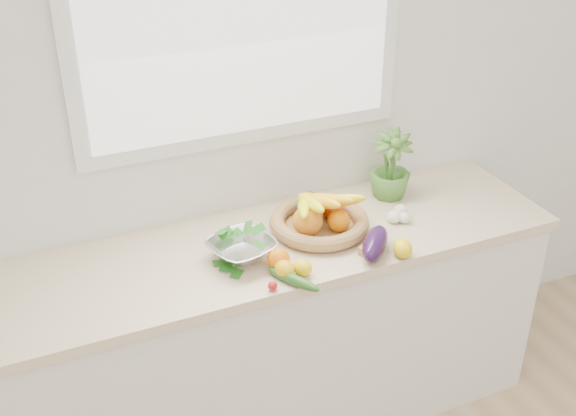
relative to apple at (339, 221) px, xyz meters
name	(u,v)px	position (x,y,z in m)	size (l,w,h in m)	color
back_wall	(243,105)	(-0.27, 0.31, 0.41)	(4.50, 0.02, 2.70)	white
counter_cabinet	(275,338)	(-0.27, 0.01, -0.51)	(2.20, 0.58, 0.86)	silver
countertop	(274,247)	(-0.27, 0.01, -0.06)	(2.24, 0.62, 0.04)	beige
window_frame	(240,1)	(-0.27, 0.30, 0.81)	(1.30, 0.03, 1.10)	white
window_pane	(242,2)	(-0.27, 0.28, 0.81)	(1.18, 0.01, 0.98)	white
orange_loose	(278,259)	(-0.32, -0.16, 0.00)	(0.08, 0.08, 0.08)	orange
lemon_a	(284,270)	(-0.32, -0.21, 0.00)	(0.07, 0.08, 0.07)	#E3AD0C
lemon_b	(403,248)	(0.13, -0.27, 0.00)	(0.07, 0.09, 0.07)	yellow
lemon_c	(303,268)	(-0.26, -0.22, -0.01)	(0.06, 0.07, 0.06)	yellow
apple	(339,221)	(0.00, 0.00, 0.00)	(0.07, 0.07, 0.07)	red
ginger	(370,247)	(0.04, -0.19, -0.02)	(0.10, 0.04, 0.03)	tan
garlic_a	(401,211)	(0.28, -0.01, -0.01)	(0.06, 0.06, 0.05)	beige
garlic_b	(394,217)	(0.23, -0.04, -0.01)	(0.06, 0.06, 0.05)	white
garlic_c	(404,218)	(0.26, -0.06, -0.01)	(0.05, 0.05, 0.04)	silver
eggplant	(375,243)	(0.04, -0.21, 0.01)	(0.09, 0.23, 0.09)	#250E34
cucumber	(294,280)	(-0.31, -0.27, -0.02)	(0.04, 0.22, 0.04)	#1C5318
radish	(273,286)	(-0.39, -0.27, -0.02)	(0.03, 0.03, 0.03)	red
potted_herb	(391,167)	(0.32, 0.16, 0.10)	(0.17, 0.17, 0.31)	#467C2D
fruit_basket	(319,218)	(-0.07, 0.03, 0.02)	(0.48, 0.48, 0.19)	tan
colander_with_spinach	(241,245)	(-0.42, -0.05, 0.03)	(0.29, 0.29, 0.12)	silver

